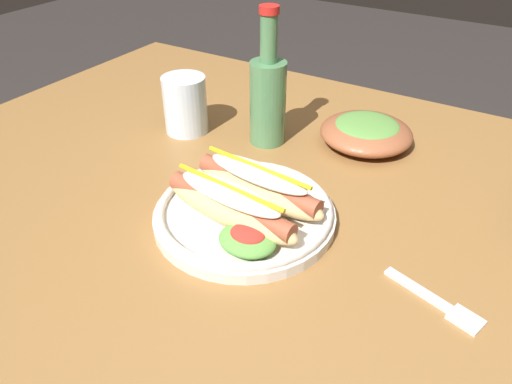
{
  "coord_description": "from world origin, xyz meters",
  "views": [
    {
      "loc": [
        0.23,
        -0.52,
        1.16
      ],
      "look_at": [
        -0.06,
        -0.04,
        0.77
      ],
      "focal_mm": 34.18,
      "sensor_mm": 36.0,
      "label": 1
    }
  ],
  "objects_px": {
    "glass_bottle": "(268,96)",
    "side_bowl": "(365,131)",
    "fork": "(440,303)",
    "hot_dog_plate": "(245,206)",
    "water_cup": "(185,105)"
  },
  "relations": [
    {
      "from": "water_cup",
      "to": "glass_bottle",
      "type": "distance_m",
      "value": 0.16
    },
    {
      "from": "glass_bottle",
      "to": "side_bowl",
      "type": "distance_m",
      "value": 0.18
    },
    {
      "from": "hot_dog_plate",
      "to": "fork",
      "type": "distance_m",
      "value": 0.27
    },
    {
      "from": "hot_dog_plate",
      "to": "side_bowl",
      "type": "relative_size",
      "value": 1.58
    },
    {
      "from": "fork",
      "to": "side_bowl",
      "type": "xyz_separation_m",
      "value": [
        -0.21,
        0.31,
        0.02
      ]
    },
    {
      "from": "hot_dog_plate",
      "to": "water_cup",
      "type": "bearing_deg",
      "value": 143.69
    },
    {
      "from": "hot_dog_plate",
      "to": "side_bowl",
      "type": "distance_m",
      "value": 0.3
    },
    {
      "from": "water_cup",
      "to": "glass_bottle",
      "type": "bearing_deg",
      "value": 16.18
    },
    {
      "from": "hot_dog_plate",
      "to": "glass_bottle",
      "type": "bearing_deg",
      "value": 112.89
    },
    {
      "from": "side_bowl",
      "to": "glass_bottle",
      "type": "bearing_deg",
      "value": -152.06
    },
    {
      "from": "glass_bottle",
      "to": "hot_dog_plate",
      "type": "bearing_deg",
      "value": -67.11
    },
    {
      "from": "glass_bottle",
      "to": "side_bowl",
      "type": "xyz_separation_m",
      "value": [
        0.15,
        0.08,
        -0.06
      ]
    },
    {
      "from": "hot_dog_plate",
      "to": "water_cup",
      "type": "xyz_separation_m",
      "value": [
        -0.24,
        0.17,
        0.02
      ]
    },
    {
      "from": "glass_bottle",
      "to": "side_bowl",
      "type": "bearing_deg",
      "value": 27.94
    },
    {
      "from": "water_cup",
      "to": "side_bowl",
      "type": "bearing_deg",
      "value": 22.38
    }
  ]
}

